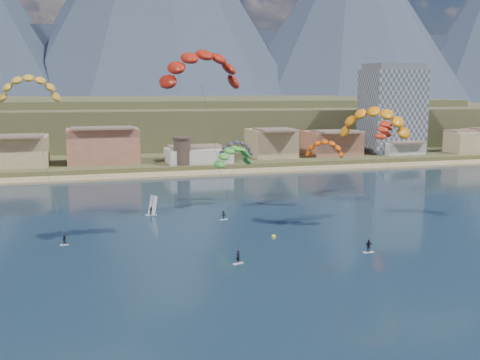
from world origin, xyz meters
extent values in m
plane|color=black|center=(0.00, 0.00, 0.00)|extent=(2400.00, 2400.00, 0.00)
cube|color=tan|center=(0.00, 106.00, 0.25)|extent=(2200.00, 12.00, 0.90)
cube|color=brown|center=(0.00, 560.00, 0.00)|extent=(2200.00, 900.00, 4.00)
cube|color=brown|center=(40.00, 220.00, 9.50)|extent=(320.00, 150.00, 15.00)
cube|color=brown|center=(-40.00, 260.00, 11.00)|extent=(380.00, 170.00, 18.00)
cone|color=#2C3649|center=(400.00, 800.00, 147.00)|extent=(380.00, 380.00, 290.00)
cube|color=#2C3649|center=(0.00, 900.00, 57.00)|extent=(2000.00, 200.00, 110.00)
cube|color=gray|center=(85.00, 128.00, 17.00)|extent=(20.00, 16.00, 30.00)
cube|color=#59595E|center=(85.00, 128.00, 33.00)|extent=(18.00, 14.40, 2.00)
cylinder|color=#47382D|center=(5.00, 114.00, 6.00)|extent=(5.20, 5.20, 8.00)
cylinder|color=#47382D|center=(5.00, 114.00, 10.30)|extent=(5.82, 5.82, 0.60)
cube|color=silver|center=(-4.41, 17.65, 0.06)|extent=(1.73, 1.07, 0.11)
imported|color=black|center=(-4.41, 17.65, 1.07)|extent=(0.82, 0.68, 1.91)
cylinder|color=#262626|center=(-5.78, 23.25, 13.51)|extent=(0.05, 0.05, 27.16)
cube|color=silver|center=(-28.91, 35.27, 0.05)|extent=(1.41, 0.53, 0.09)
imported|color=black|center=(-28.91, 35.27, 0.88)|extent=(0.82, 0.66, 1.58)
cylinder|color=#262626|center=(-31.29, 40.57, 12.15)|extent=(0.05, 0.05, 25.12)
cube|color=silver|center=(16.74, 17.70, 0.06)|extent=(1.75, 0.62, 0.11)
imported|color=black|center=(16.74, 17.70, 1.11)|extent=(1.19, 0.55, 1.98)
cylinder|color=#262626|center=(20.85, 24.95, 9.16)|extent=(0.05, 0.05, 22.95)
cube|color=silver|center=(0.66, 45.97, 0.05)|extent=(1.53, 0.55, 0.10)
imported|color=black|center=(0.66, 45.97, 0.97)|extent=(1.16, 0.71, 1.73)
cylinder|color=#262626|center=(3.04, 50.91, 5.20)|extent=(0.05, 0.05, 13.69)
cylinder|color=#262626|center=(7.68, 58.02, 5.47)|extent=(0.04, 0.04, 13.07)
cylinder|color=#262626|center=(24.27, 47.71, 5.66)|extent=(0.04, 0.04, 13.38)
cylinder|color=#262626|center=(42.69, 55.69, 7.15)|extent=(0.04, 0.04, 15.86)
cube|color=silver|center=(-12.37, 53.89, 0.06)|extent=(2.31, 1.00, 0.11)
imported|color=black|center=(-12.37, 53.89, 0.92)|extent=(0.86, 0.63, 1.61)
cube|color=white|center=(-12.00, 53.89, 2.07)|extent=(1.24, 2.53, 3.84)
sphere|color=yellow|center=(5.65, 30.62, 0.12)|extent=(0.73, 0.73, 0.73)
camera|label=1|loc=(-26.60, -61.00, 25.36)|focal=43.48mm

